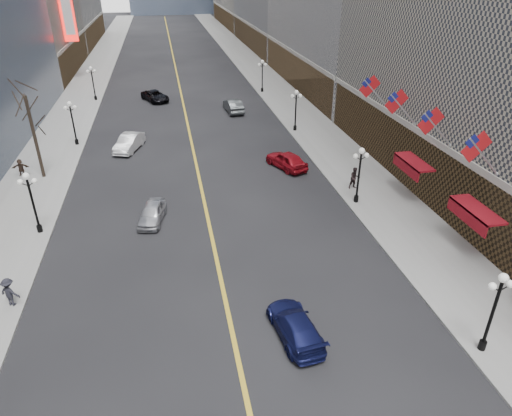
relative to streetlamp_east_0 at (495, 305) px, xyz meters
name	(u,v)px	position (x,y,z in m)	size (l,w,h in m)	color
sidewalk_east	(271,85)	(2.20, 56.00, -2.83)	(6.00, 230.00, 0.15)	gray
sidewalk_west	(83,94)	(-25.80, 56.00, -2.83)	(6.00, 230.00, 0.15)	gray
lane_line	(177,76)	(-11.80, 66.00, -2.89)	(0.25, 200.00, 0.02)	gold
streetlamp_east_0	(495,305)	(0.00, 0.00, 0.00)	(1.26, 0.44, 4.52)	black
streetlamp_east_1	(360,170)	(0.00, 16.00, 0.00)	(1.26, 0.44, 4.52)	black
streetlamp_east_2	(296,106)	(0.00, 34.00, 0.00)	(1.26, 0.44, 4.52)	black
streetlamp_east_3	(262,73)	(0.00, 52.00, 0.00)	(1.26, 0.44, 4.52)	black
streetlamp_west_1	(31,197)	(-23.60, 16.00, 0.00)	(1.26, 0.44, 4.52)	black
streetlamp_west_2	(72,119)	(-23.60, 34.00, 0.00)	(1.26, 0.44, 4.52)	black
streetlamp_west_3	(93,80)	(-23.60, 52.00, 0.00)	(1.26, 0.44, 4.52)	black
flag_2	(478,149)	(3.51, 8.00, 4.39)	(2.87, 0.12, 2.87)	#B2B2B7
flag_3	(433,123)	(3.51, 13.00, 4.39)	(2.87, 0.12, 2.87)	#B2B2B7
flag_4	(398,104)	(3.51, 18.00, 4.39)	(2.87, 0.12, 2.87)	#B2B2B7
flag_5	(371,88)	(3.51, 23.00, 4.39)	(2.87, 0.12, 2.87)	#B2B2B7
awning_b	(474,211)	(4.30, 8.00, 0.18)	(1.40, 4.00, 0.93)	maroon
awning_c	(412,163)	(4.30, 16.00, 0.18)	(1.40, 4.00, 0.93)	maroon
theatre_marquee	(65,0)	(-27.68, 66.00, 9.10)	(2.00, 0.55, 12.00)	red
tree_west_far	(28,109)	(-25.30, 26.00, 3.34)	(3.60, 3.60, 7.92)	#2D231C
car_nb_near	(152,213)	(-15.82, 16.24, -2.22)	(1.62, 4.02, 1.37)	#B3B5BC
car_nb_mid	(129,143)	(-18.13, 31.58, -2.10)	(1.69, 4.85, 1.60)	silver
car_nb_far	(155,96)	(-15.47, 50.22, -2.18)	(2.38, 5.16, 1.44)	black
car_sb_near	(295,326)	(-8.69, 2.81, -2.23)	(1.87, 4.61, 1.34)	#131749
car_sb_mid	(286,160)	(-3.62, 23.98, -2.10)	(1.88, 4.68, 1.60)	maroon
car_sb_far	(233,106)	(-5.70, 42.90, -2.08)	(1.73, 4.97, 1.64)	#424749
ped_east_walk	(355,178)	(0.76, 18.34, -1.82)	(0.90, 0.50, 1.86)	black
ped_west_walk	(9,292)	(-23.40, 8.02, -1.89)	(1.11, 0.46, 1.72)	black
ped_west_far	(21,167)	(-27.22, 26.59, -1.98)	(1.43, 0.41, 1.54)	#33251C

